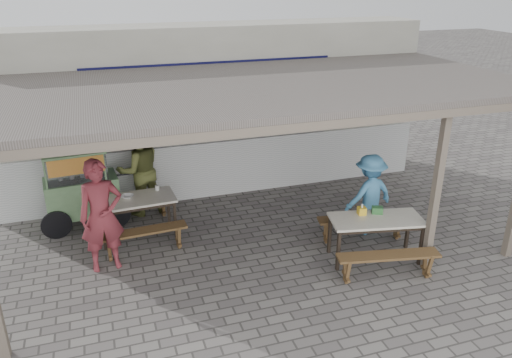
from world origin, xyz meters
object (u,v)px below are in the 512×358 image
object	(u,v)px
vendor_cart	(80,186)
condiment_bowl	(128,197)
donation_box	(377,210)
bench_left_wall	(132,204)
tissue_box	(362,211)
patron_street_side	(102,216)
table_left	(136,202)
patron_wall_side	(139,170)
bench_right_wall	(362,223)
patron_right_table	(369,194)
bench_left_street	(144,236)
bench_right_street	(388,260)
table_right	(376,223)
condiment_jar	(157,188)

from	to	relation	value
vendor_cart	condiment_bowl	xyz separation A→B (m)	(0.79, -0.68, -0.04)
donation_box	condiment_bowl	xyz separation A→B (m)	(-3.89, 1.93, -0.03)
bench_left_wall	tissue_box	bearing A→B (deg)	-38.11
patron_street_side	condiment_bowl	xyz separation A→B (m)	(0.46, 0.97, -0.15)
table_left	patron_wall_side	distance (m)	0.99
bench_right_wall	patron_right_table	bearing A→B (deg)	58.05
bench_left_street	bench_left_wall	size ratio (longest dim) A/B	1.00
bench_left_wall	patron_street_side	bearing A→B (deg)	-112.56
patron_right_table	bench_right_street	bearing A→B (deg)	62.86
bench_left_street	patron_wall_side	world-z (taller)	patron_wall_side
patron_right_table	bench_left_street	bearing A→B (deg)	-15.62
table_right	tissue_box	distance (m)	0.30
bench_left_street	bench_right_wall	world-z (taller)	same
patron_street_side	patron_right_table	distance (m)	4.64
table_left	table_right	world-z (taller)	same
table_left	patron_street_side	size ratio (longest dim) A/B	0.75
bench_left_street	bench_right_wall	distance (m)	3.82
table_left	bench_right_street	xyz separation A→B (m)	(3.54, -2.64, -0.33)
table_left	bench_right_street	distance (m)	4.43
table_right	donation_box	distance (m)	0.24
bench_left_street	patron_street_side	bearing A→B (deg)	-162.44
bench_right_street	bench_right_wall	bearing A→B (deg)	90.00
bench_left_wall	donation_box	world-z (taller)	donation_box
bench_right_street	donation_box	bearing A→B (deg)	85.20
table_right	tissue_box	world-z (taller)	tissue_box
patron_street_side	tissue_box	size ratio (longest dim) A/B	14.58
table_left	patron_street_side	world-z (taller)	patron_street_side
tissue_box	patron_right_table	bearing A→B (deg)	51.38
table_left	condiment_bowl	xyz separation A→B (m)	(-0.13, 0.07, 0.10)
bench_right_wall	condiment_bowl	size ratio (longest dim) A/B	7.79
vendor_cart	donation_box	size ratio (longest dim) A/B	10.46
patron_right_table	condiment_bowl	size ratio (longest dim) A/B	7.23
patron_street_side	patron_right_table	world-z (taller)	patron_street_side
tissue_box	condiment_jar	distance (m)	3.71
table_right	bench_right_wall	size ratio (longest dim) A/B	0.99
patron_wall_side	donation_box	size ratio (longest dim) A/B	10.33
bench_right_wall	donation_box	size ratio (longest dim) A/B	9.18
tissue_box	table_left	bearing A→B (deg)	152.60
vendor_cart	condiment_bowl	bearing A→B (deg)	-45.95
table_right	patron_street_side	world-z (taller)	patron_street_side
table_right	patron_right_table	xyz separation A→B (m)	(0.37, 0.88, 0.08)
bench_right_street	table_right	bearing A→B (deg)	90.00
bench_right_street	condiment_bowl	world-z (taller)	condiment_bowl
bench_left_wall	bench_right_street	world-z (taller)	same
bench_right_wall	vendor_cart	bearing A→B (deg)	166.76
patron_right_table	donation_box	xyz separation A→B (m)	(-0.27, -0.71, 0.06)
patron_wall_side	patron_right_table	distance (m)	4.39
condiment_jar	patron_wall_side	bearing A→B (deg)	108.83
bench_right_street	tissue_box	distance (m)	0.95
bench_right_street	patron_right_table	xyz separation A→B (m)	(0.49, 1.49, 0.41)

